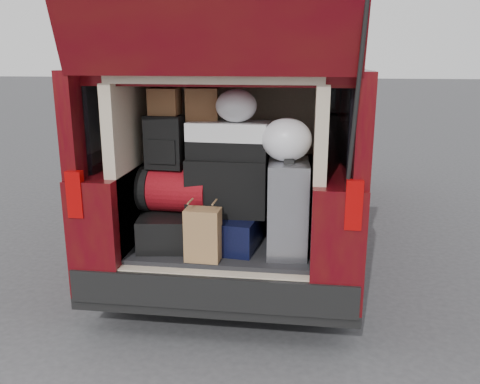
# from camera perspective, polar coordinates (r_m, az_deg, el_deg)

# --- Properties ---
(ground) EXTENTS (80.00, 80.00, 0.00)m
(ground) POSITION_cam_1_polar(r_m,az_deg,el_deg) (3.79, -2.19, -14.41)
(ground) COLOR #363638
(ground) RESTS_ON ground
(minivan) EXTENTS (1.90, 5.35, 2.77)m
(minivan) POSITION_cam_1_polar(r_m,az_deg,el_deg) (5.22, 1.22, 4.57)
(minivan) COLOR black
(minivan) RESTS_ON ground
(load_floor) EXTENTS (1.24, 1.05, 0.55)m
(load_floor) POSITION_cam_1_polar(r_m,az_deg,el_deg) (3.91, -1.53, -8.93)
(load_floor) COLOR black
(load_floor) RESTS_ON ground
(black_hardshell) EXTENTS (0.50, 0.63, 0.23)m
(black_hardshell) POSITION_cam_1_polar(r_m,az_deg,el_deg) (3.72, -7.68, -3.85)
(black_hardshell) COLOR black
(black_hardshell) RESTS_ON load_floor
(navy_hardshell) EXTENTS (0.49, 0.57, 0.23)m
(navy_hardshell) POSITION_cam_1_polar(r_m,az_deg,el_deg) (3.64, -1.25, -4.19)
(navy_hardshell) COLOR black
(navy_hardshell) RESTS_ON load_floor
(silver_roller) EXTENTS (0.29, 0.44, 0.64)m
(silver_roller) POSITION_cam_1_polar(r_m,az_deg,el_deg) (3.46, 5.39, -1.74)
(silver_roller) COLOR white
(silver_roller) RESTS_ON load_floor
(kraft_bag) EXTENTS (0.24, 0.16, 0.35)m
(kraft_bag) POSITION_cam_1_polar(r_m,az_deg,el_deg) (3.36, -4.18, -4.80)
(kraft_bag) COLOR #A4784A
(kraft_bag) RESTS_ON load_floor
(red_duffel) EXTENTS (0.50, 0.34, 0.32)m
(red_duffel) POSITION_cam_1_polar(r_m,az_deg,el_deg) (3.65, -7.30, 0.28)
(red_duffel) COLOR maroon
(red_duffel) RESTS_ON black_hardshell
(black_soft_case) EXTENTS (0.56, 0.34, 0.40)m
(black_soft_case) POSITION_cam_1_polar(r_m,az_deg,el_deg) (3.58, -1.39, 0.74)
(black_soft_case) COLOR black
(black_soft_case) RESTS_ON navy_hardshell
(backpack) EXTENTS (0.27, 0.18, 0.37)m
(backpack) POSITION_cam_1_polar(r_m,az_deg,el_deg) (3.59, -8.44, 5.57)
(backpack) COLOR black
(backpack) RESTS_ON red_duffel
(twotone_duffel) EXTENTS (0.57, 0.31, 0.25)m
(twotone_duffel) POSITION_cam_1_polar(r_m,az_deg,el_deg) (3.53, -1.25, 5.91)
(twotone_duffel) COLOR silver
(twotone_duffel) RESTS_ON black_soft_case
(grocery_sack_lower) EXTENTS (0.20, 0.17, 0.18)m
(grocery_sack_lower) POSITION_cam_1_polar(r_m,az_deg,el_deg) (3.59, -8.47, 10.02)
(grocery_sack_lower) COLOR brown
(grocery_sack_lower) RESTS_ON backpack
(grocery_sack_upper) EXTENTS (0.25, 0.21, 0.22)m
(grocery_sack_upper) POSITION_cam_1_polar(r_m,az_deg,el_deg) (3.61, -4.30, 9.83)
(grocery_sack_upper) COLOR brown
(grocery_sack_upper) RESTS_ON twotone_duffel
(plastic_bag_center) EXTENTS (0.32, 0.30, 0.22)m
(plastic_bag_center) POSITION_cam_1_polar(r_m,az_deg,el_deg) (3.46, -0.43, 9.65)
(plastic_bag_center) COLOR white
(plastic_bag_center) RESTS_ON twotone_duffel
(plastic_bag_right) EXTENTS (0.37, 0.35, 0.29)m
(plastic_bag_right) POSITION_cam_1_polar(r_m,az_deg,el_deg) (3.37, 5.26, 5.88)
(plastic_bag_right) COLOR white
(plastic_bag_right) RESTS_ON silver_roller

